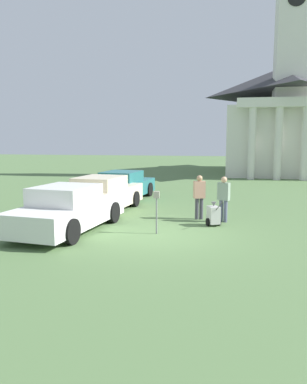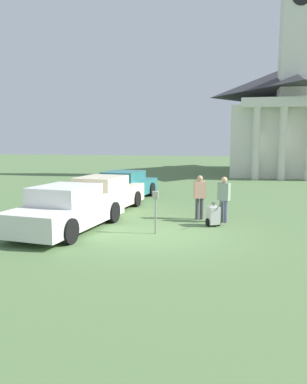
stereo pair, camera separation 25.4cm
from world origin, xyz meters
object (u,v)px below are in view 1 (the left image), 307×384
Objects in this scene: equipment_cart at (213,215)px; person_supervisor at (224,196)px; parked_car_cream at (102,195)px; parked_car_teal at (123,186)px; parking_meter at (157,204)px; church at (281,113)px; parked_car_white at (68,210)px; person_worker at (199,194)px.

person_supervisor is at bearing 40.48° from equipment_cart.
parked_car_cream is at bearing 134.63° from equipment_cart.
parking_meter is at bearing -59.18° from parked_car_teal.
equipment_cart is at bearing -102.38° from church.
parking_meter is 25.98m from church.
parked_car_cream is 5.11m from person_supervisor.
parked_car_teal is at bearing 96.50° from parked_car_cream.
church is (9.76, 21.43, 4.72)m from parked_car_cream.
church reaches higher than equipment_cart.
parked_car_teal is 6.60m from person_supervisor.
parked_car_teal is at bearing 108.24° from equipment_cart.
parked_car_white is 3.02× the size of person_supervisor.
parked_car_white is 6.61m from parked_car_teal.
person_worker is (4.10, -0.74, 0.25)m from parked_car_cream.
parked_car_teal is 21.18m from church.
parked_car_teal reaches higher than parking_meter.
parked_car_teal is 4.99× the size of equipment_cart.
parked_car_white is at bearing -83.50° from parked_car_teal.
parking_meter is 2.36m from equipment_cart.
person_worker reaches higher than parking_meter.
parked_car_teal is at bearing 114.32° from parking_meter.
parked_car_cream is at bearing -28.59° from person_worker.
parked_car_teal is (-0.00, 3.25, -0.02)m from parked_car_cream.
parked_car_teal is at bearing -118.24° from church.
parked_car_teal reaches higher than equipment_cart.
person_supervisor reaches higher than parked_car_white.
church is at bearing -122.62° from person_worker.
parking_meter is 0.06× the size of church.
parked_car_cream reaches higher than parking_meter.
parking_meter is 1.37× the size of equipment_cart.
parked_car_cream is 3.73× the size of parking_meter.
parked_car_teal is 6.85m from equipment_cart.
parked_car_teal is at bearing -62.55° from person_worker.
parked_car_white reaches higher than parking_meter.
equipment_cart is (4.67, -5.00, -0.28)m from parked_car_teal.
parked_car_teal is at bearing 96.50° from parked_car_white.
person_supervisor is 0.96m from equipment_cart.
parking_meter is (2.93, -6.49, 0.28)m from parked_car_teal.
equipment_cart is at bearing 87.59° from person_supervisor.
parking_meter is (2.93, -3.24, 0.26)m from parked_car_cream.
parking_meter is at bearing -164.43° from equipment_cart.
parked_car_cream is 5.12× the size of equipment_cart.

